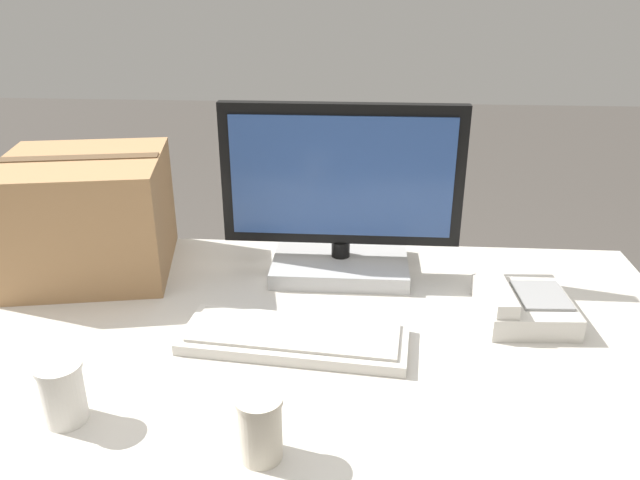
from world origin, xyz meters
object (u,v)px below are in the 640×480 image
monitor (341,206)px  paper_cup_right (260,427)px  keyboard (295,337)px  cardboard_box (88,215)px  desk_phone (521,304)px  paper_cup_left (63,392)px

monitor → paper_cup_right: (-0.09, -0.64, -0.11)m
monitor → keyboard: (-0.08, -0.33, -0.15)m
keyboard → cardboard_box: cardboard_box is taller
monitor → desk_phone: monitor is taller
desk_phone → paper_cup_left: size_ratio=2.01×
monitor → keyboard: monitor is taller
paper_cup_right → cardboard_box: size_ratio=0.26×
desk_phone → paper_cup_right: (-0.48, -0.44, 0.02)m
keyboard → paper_cup_right: (-0.02, -0.31, 0.04)m
cardboard_box → monitor: bearing=3.0°
keyboard → desk_phone: bearing=21.9°
keyboard → paper_cup_right: size_ratio=4.22×
monitor → paper_cup_left: 0.72m
desk_phone → paper_cup_left: paper_cup_left is taller
monitor → paper_cup_left: bearing=-126.1°
desk_phone → paper_cup_left: bearing=-157.5°
paper_cup_right → cardboard_box: bearing=129.7°
desk_phone → cardboard_box: bearing=167.7°
monitor → cardboard_box: size_ratio=1.33×
desk_phone → cardboard_box: size_ratio=0.51×
keyboard → desk_phone: desk_phone is taller
keyboard → cardboard_box: (-0.52, 0.30, 0.13)m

